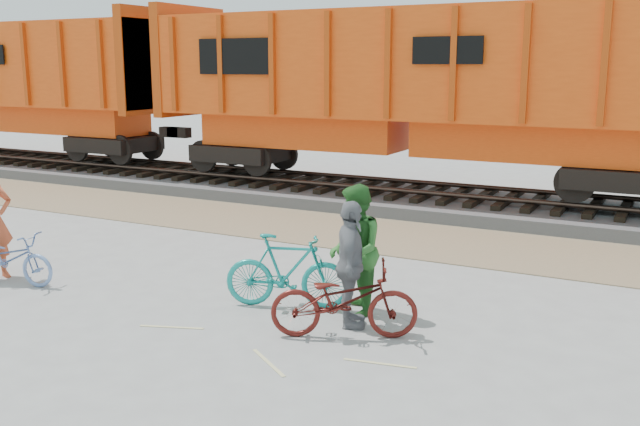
# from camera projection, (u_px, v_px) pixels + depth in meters

# --- Properties ---
(ground) EXTENTS (120.00, 120.00, 0.00)m
(ground) POSITION_uv_depth(u_px,v_px,m) (265.00, 321.00, 9.99)
(ground) COLOR #9E9E99
(ground) RESTS_ON ground
(gravel_strip) EXTENTS (120.00, 3.00, 0.02)m
(gravel_strip) POSITION_uv_depth(u_px,v_px,m) (405.00, 238.00, 14.76)
(gravel_strip) COLOR tan
(gravel_strip) RESTS_ON ground
(ballast_bed) EXTENTS (120.00, 4.00, 0.30)m
(ballast_bed) POSITION_uv_depth(u_px,v_px,m) (456.00, 203.00, 17.77)
(ballast_bed) COLOR slate
(ballast_bed) RESTS_ON ground
(track) EXTENTS (120.00, 2.60, 0.24)m
(track) POSITION_uv_depth(u_px,v_px,m) (456.00, 190.00, 17.70)
(track) COLOR black
(track) RESTS_ON ballast_bed
(hopper_car_left) EXTENTS (14.00, 3.13, 4.65)m
(hopper_car_left) POSITION_uv_depth(u_px,v_px,m) (1.00, 80.00, 24.56)
(hopper_car_left) COLOR black
(hopper_car_left) RESTS_ON track
(hopper_car_center) EXTENTS (14.00, 3.13, 4.65)m
(hopper_car_center) POSITION_uv_depth(u_px,v_px,m) (411.00, 86.00, 17.76)
(hopper_car_center) COLOR black
(hopper_car_center) RESTS_ON track
(bicycle_blue) EXTENTS (1.72, 0.88, 0.86)m
(bicycle_blue) POSITION_uv_depth(u_px,v_px,m) (9.00, 259.00, 11.60)
(bicycle_blue) COLOR #7494CE
(bicycle_blue) RESTS_ON ground
(bicycle_teal) EXTENTS (1.92, 1.11, 1.11)m
(bicycle_teal) POSITION_uv_depth(u_px,v_px,m) (287.00, 271.00, 10.46)
(bicycle_teal) COLOR teal
(bicycle_teal) RESTS_ON ground
(bicycle_maroon) EXTENTS (2.03, 1.44, 1.01)m
(bicycle_maroon) POSITION_uv_depth(u_px,v_px,m) (344.00, 300.00, 9.31)
(bicycle_maroon) COLOR #531510
(bicycle_maroon) RESTS_ON ground
(person_man) EXTENTS (1.07, 1.15, 1.89)m
(person_man) POSITION_uv_depth(u_px,v_px,m) (355.00, 250.00, 10.10)
(person_man) COLOR #2D6F29
(person_man) RESTS_ON ground
(person_woman) EXTENTS (0.81, 1.11, 1.75)m
(person_woman) POSITION_uv_depth(u_px,v_px,m) (350.00, 265.00, 9.63)
(person_woman) COLOR slate
(person_woman) RESTS_ON ground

